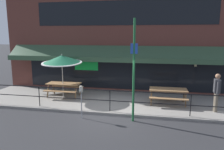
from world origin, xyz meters
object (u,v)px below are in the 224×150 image
object	(u,v)px
picnic_table_centre	(168,92)
parking_meter_near	(81,92)
picnic_table_left	(64,86)
pedestrian_walking	(217,90)
patio_umbrella_left	(62,59)
street_sign_pole	(134,70)

from	to	relation	value
picnic_table_centre	parking_meter_near	distance (m)	4.37
picnic_table_left	parking_meter_near	distance (m)	3.28
pedestrian_walking	parking_meter_near	distance (m)	5.94
picnic_table_left	pedestrian_walking	distance (m)	7.66
patio_umbrella_left	street_sign_pole	world-z (taller)	street_sign_pole
parking_meter_near	pedestrian_walking	bearing A→B (deg)	16.75
patio_umbrella_left	parking_meter_near	size ratio (longest dim) A/B	1.67
picnic_table_centre	pedestrian_walking	bearing A→B (deg)	-17.75
pedestrian_walking	parking_meter_near	bearing A→B (deg)	-163.25
picnic_table_left	street_sign_pole	bearing A→B (deg)	-31.82
picnic_table_left	picnic_table_centre	xyz separation A→B (m)	(5.56, -0.26, 0.00)
picnic_table_left	picnic_table_centre	bearing A→B (deg)	-2.72
picnic_table_centre	parking_meter_near	world-z (taller)	parking_meter_near
picnic_table_left	pedestrian_walking	world-z (taller)	pedestrian_walking
patio_umbrella_left	street_sign_pole	bearing A→B (deg)	-30.51
patio_umbrella_left	street_sign_pole	size ratio (longest dim) A/B	0.58
picnic_table_centre	parking_meter_near	bearing A→B (deg)	-147.10
patio_umbrella_left	pedestrian_walking	world-z (taller)	patio_umbrella_left
picnic_table_centre	street_sign_pole	bearing A→B (deg)	-123.55
picnic_table_left	pedestrian_walking	size ratio (longest dim) A/B	1.05
street_sign_pole	picnic_table_left	bearing A→B (deg)	148.18
picnic_table_centre	pedestrian_walking	size ratio (longest dim) A/B	1.05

